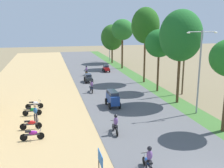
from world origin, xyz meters
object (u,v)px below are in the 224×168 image
(pedestrian_on_shoulder, at_px, (35,113))
(streetlamp_near, at_px, (200,67))
(median_tree_second, at_px, (181,36))
(motorbike_ahead_second, at_px, (115,124))
(median_tree_fourth, at_px, (145,26))
(motorbike_foreground_rider, at_px, (148,159))
(parked_motorbike_nearest, at_px, (32,134))
(motorbike_ahead_fourth, at_px, (86,71))
(street_signboard, at_px, (100,160))
(utility_pole_near, at_px, (184,60))
(motorbike_ahead_third, at_px, (92,86))
(streetlamp_mid, at_px, (110,43))
(parked_motorbike_second, at_px, (31,124))
(parked_motorbike_fourth, at_px, (35,104))
(median_tree_third, at_px, (159,44))
(parked_motorbike_third, at_px, (32,111))
(median_tree_fifth, at_px, (122,30))
(car_van_blue, at_px, (113,98))
(car_hatchback_red, at_px, (106,68))
(car_sedan_charcoal, at_px, (88,78))
(median_tree_sixth, at_px, (112,37))

(pedestrian_on_shoulder, distance_m, streetlamp_near, 15.72)
(median_tree_second, xyz_separation_m, motorbike_ahead_second, (-8.81, -6.74, -6.54))
(median_tree_fourth, distance_m, motorbike_foreground_rider, 25.74)
(parked_motorbike_nearest, distance_m, median_tree_second, 17.85)
(motorbike_ahead_fourth, bearing_deg, street_signboard, -96.69)
(median_tree_second, bearing_deg, median_tree_fourth, 89.99)
(median_tree_second, relative_size, motorbike_ahead_second, 5.59)
(utility_pole_near, height_order, motorbike_ahead_third, utility_pole_near)
(streetlamp_mid, distance_m, utility_pole_near, 30.91)
(parked_motorbike_second, distance_m, street_signboard, 9.30)
(parked_motorbike_nearest, xyz_separation_m, median_tree_fourth, (15.19, 17.06, 7.74))
(parked_motorbike_fourth, distance_m, pedestrian_on_shoulder, 4.06)
(median_tree_third, bearing_deg, parked_motorbike_third, -158.77)
(median_tree_fifth, height_order, motorbike_foreground_rider, median_tree_fifth)
(street_signboard, bearing_deg, motorbike_ahead_third, 82.26)
(parked_motorbike_nearest, relative_size, motorbike_ahead_fourth, 1.00)
(parked_motorbike_fourth, xyz_separation_m, motorbike_ahead_second, (6.53, -8.12, 0.30))
(car_van_blue, bearing_deg, median_tree_fifth, 72.00)
(parked_motorbike_third, bearing_deg, streetlamp_near, -11.11)
(utility_pole_near, height_order, motorbike_ahead_second, utility_pole_near)
(parked_motorbike_fourth, height_order, motorbike_foreground_rider, motorbike_foreground_rider)
(motorbike_foreground_rider, bearing_deg, motorbike_ahead_fourth, 88.79)
(street_signboard, bearing_deg, utility_pole_near, 49.35)
(median_tree_third, xyz_separation_m, motorbike_ahead_second, (-8.67, -11.99, -5.32))
(median_tree_fourth, bearing_deg, streetlamp_mid, 89.62)
(car_hatchback_red, bearing_deg, streetlamp_mid, 74.48)
(parked_motorbike_third, xyz_separation_m, median_tree_fifth, (15.61, 23.96, 6.81))
(streetlamp_mid, xyz_separation_m, motorbike_ahead_fourth, (-7.77, -16.45, -3.31))
(pedestrian_on_shoulder, relative_size, median_tree_third, 0.21)
(parked_motorbike_fourth, height_order, motorbike_ahead_second, motorbike_ahead_second)
(median_tree_fifth, distance_m, motorbike_ahead_fourth, 11.62)
(car_van_blue, bearing_deg, parked_motorbike_second, -151.42)
(motorbike_ahead_third, bearing_deg, motorbike_ahead_fourth, 85.11)
(car_sedan_charcoal, bearing_deg, pedestrian_on_shoulder, -114.73)
(median_tree_third, distance_m, median_tree_fifth, 18.05)
(streetlamp_mid, distance_m, motorbike_ahead_third, 29.08)
(parked_motorbike_second, distance_m, car_van_blue, 9.18)
(parked_motorbike_third, relative_size, motorbike_ahead_third, 1.00)
(street_signboard, bearing_deg, motorbike_ahead_fourth, 83.31)
(car_sedan_charcoal, xyz_separation_m, motorbike_ahead_third, (-0.51, -6.11, 0.11))
(median_tree_third, bearing_deg, streetlamp_mid, 89.40)
(median_tree_sixth, bearing_deg, motorbike_foreground_rider, -100.71)
(median_tree_second, height_order, median_tree_sixth, median_tree_second)
(motorbike_ahead_third, bearing_deg, car_hatchback_red, 70.38)
(street_signboard, distance_m, motorbike_foreground_rider, 2.90)
(pedestrian_on_shoulder, relative_size, median_tree_fifth, 0.17)
(streetlamp_mid, relative_size, utility_pole_near, 0.85)
(parked_motorbike_nearest, distance_m, street_signboard, 7.28)
(car_hatchback_red, relative_size, motorbike_ahead_fourth, 1.11)
(streetlamp_mid, bearing_deg, median_tree_second, -90.26)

